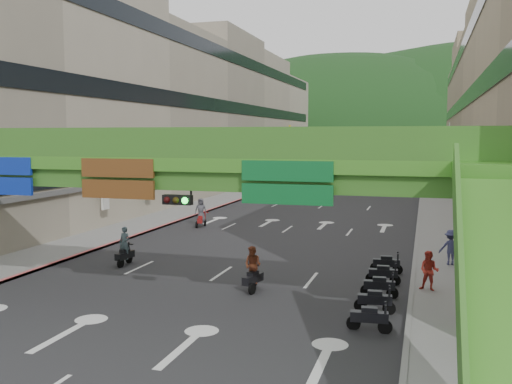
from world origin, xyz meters
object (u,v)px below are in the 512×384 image
object	(u,v)px
scooter_rider_near	(125,248)
scooter_rider_mid	(253,268)
pedestrian_red	(429,274)
car_silver	(317,179)
car_yellow	(360,178)
overpass_near	(183,179)

from	to	relation	value
scooter_rider_near	scooter_rider_mid	distance (m)	8.37
scooter_rider_near	pedestrian_red	world-z (taller)	scooter_rider_near
scooter_rider_mid	car_silver	world-z (taller)	scooter_rider_mid
car_silver	scooter_rider_near	bearing A→B (deg)	-84.46
car_yellow	car_silver	bearing A→B (deg)	-125.95
pedestrian_red	scooter_rider_near	bearing A→B (deg)	-170.81
overpass_near	scooter_rider_mid	bearing A→B (deg)	70.14
car_silver	pedestrian_red	size ratio (longest dim) A/B	2.58
car_silver	pedestrian_red	distance (m)	55.37
car_yellow	pedestrian_red	size ratio (longest dim) A/B	2.13
overpass_near	scooter_rider_near	distance (m)	10.32
scooter_rider_mid	car_silver	distance (m)	55.62
car_silver	pedestrian_red	xyz separation A→B (m)	(14.85, -53.34, 0.13)
scooter_rider_near	car_yellow	xyz separation A→B (m)	(5.71, 58.36, -0.34)
scooter_rider_mid	car_silver	bearing A→B (deg)	97.71
car_silver	pedestrian_red	bearing A→B (deg)	-68.44
scooter_rider_mid	pedestrian_red	xyz separation A→B (m)	(7.40, 1.78, -0.16)
pedestrian_red	car_yellow	bearing A→B (deg)	112.20
scooter_rider_mid	car_yellow	distance (m)	61.21
overpass_near	car_yellow	xyz separation A→B (m)	(-0.70, 65.24, -4.58)
car_yellow	overpass_near	bearing A→B (deg)	-84.17
overpass_near	car_yellow	distance (m)	65.40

